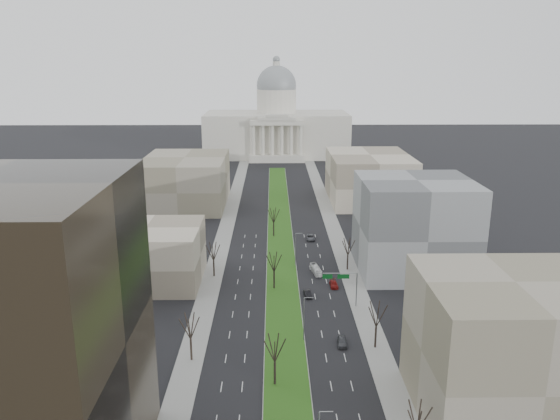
{
  "coord_description": "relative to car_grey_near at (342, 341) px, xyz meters",
  "views": [
    {
      "loc": [
        -2.22,
        -41.02,
        53.17
      ],
      "look_at": [
        -0.14,
        112.79,
        10.56
      ],
      "focal_mm": 35.0,
      "sensor_mm": 36.0,
      "label": 1
    }
  ],
  "objects": [
    {
      "name": "building_far_right",
      "position": [
        23.97,
        111.76,
        8.24
      ],
      "size": [
        30.0,
        40.0,
        18.0
      ],
      "primitive_type": "cube",
      "color": "gray",
      "rests_on": "ground"
    },
    {
      "name": "car_red",
      "position": [
        1.41,
        27.84,
        -0.1
      ],
      "size": [
        1.96,
        4.55,
        1.31
      ],
      "primitive_type": "imported",
      "rotation": [
        0.0,
        0.0,
        0.03
      ],
      "color": "maroon",
      "rests_on": "ground"
    },
    {
      "name": "building_beige_left",
      "position": [
        -44.03,
        31.76,
        6.24
      ],
      "size": [
        26.0,
        22.0,
        14.0
      ],
      "primitive_type": "cube",
      "color": "gray",
      "rests_on": "ground"
    },
    {
      "name": "sidewalk_left",
      "position": [
        -28.53,
        41.76,
        -0.68
      ],
      "size": [
        5.0,
        330.0,
        0.15
      ],
      "primitive_type": "cube",
      "color": "gray",
      "rests_on": "ground"
    },
    {
      "name": "tree_left_far",
      "position": [
        -28.23,
        34.76,
        6.08
      ],
      "size": [
        5.28,
        5.28,
        9.5
      ],
      "color": "black",
      "rests_on": "ground"
    },
    {
      "name": "tree_right_far",
      "position": [
        6.17,
        38.76,
        5.77
      ],
      "size": [
        5.04,
        5.04,
        9.07
      ],
      "color": "black",
      "rests_on": "ground"
    },
    {
      "name": "tree_right_mid",
      "position": [
        6.17,
        -1.24,
        6.4
      ],
      "size": [
        5.52,
        5.52,
        9.94
      ],
      "color": "black",
      "rests_on": "ground"
    },
    {
      "name": "tree_median_a",
      "position": [
        -13.03,
        -13.24,
        6.24
      ],
      "size": [
        5.4,
        5.4,
        9.72
      ],
      "color": "black",
      "rests_on": "ground"
    },
    {
      "name": "building_tan_right",
      "position": [
        21.97,
        -21.24,
        10.24
      ],
      "size": [
        26.0,
        24.0,
        22.0
      ],
      "primitive_type": "cube",
      "color": "gray",
      "rests_on": "ground"
    },
    {
      "name": "streetlamp_median_c",
      "position": [
        -7.27,
        41.76,
        4.05
      ],
      "size": [
        1.9,
        0.2,
        9.16
      ],
      "color": "gray",
      "rests_on": "ground"
    },
    {
      "name": "tree_median_b",
      "position": [
        -13.03,
        26.76,
        6.24
      ],
      "size": [
        5.4,
        5.4,
        9.72
      ],
      "color": "black",
      "rests_on": "ground"
    },
    {
      "name": "car_grey_far",
      "position": [
        -1.74,
        63.64,
        -0.02
      ],
      "size": [
        2.76,
        5.45,
        1.48
      ],
      "primitive_type": "imported",
      "rotation": [
        0.0,
        0.0,
        -0.06
      ],
      "color": "#4F5057",
      "rests_on": "ground"
    },
    {
      "name": "tree_right_near",
      "position": [
        6.17,
        -31.24,
        5.93
      ],
      "size": [
        5.16,
        5.16,
        9.29
      ],
      "color": "black",
      "rests_on": "ground"
    },
    {
      "name": "streetlamp_median_b",
      "position": [
        -7.27,
        1.76,
        4.05
      ],
      "size": [
        1.9,
        0.2,
        9.16
      ],
      "color": "gray",
      "rests_on": "ground"
    },
    {
      "name": "car_grey_near",
      "position": [
        0.0,
        0.0,
        0.0
      ],
      "size": [
        2.05,
        4.55,
        1.52
      ],
      "primitive_type": "imported",
      "rotation": [
        0.0,
        0.0,
        -0.06
      ],
      "color": "#414348",
      "rests_on": "ground"
    },
    {
      "name": "building_grey_right",
      "position": [
        22.97,
        38.76,
        11.24
      ],
      "size": [
        28.0,
        26.0,
        24.0
      ],
      "primitive_type": "cube",
      "color": "slate",
      "rests_on": "ground"
    },
    {
      "name": "mast_arm_signs",
      "position": [
        2.46,
        16.79,
        5.35
      ],
      "size": [
        9.12,
        0.24,
        8.09
      ],
      "color": "gray",
      "rests_on": "ground"
    },
    {
      "name": "ground",
      "position": [
        -11.03,
        66.76,
        -0.76
      ],
      "size": [
        600.0,
        600.0,
        0.0
      ],
      "primitive_type": "plane",
      "color": "black",
      "rests_on": "ground"
    },
    {
      "name": "car_black",
      "position": [
        -5.28,
        22.34,
        -0.08
      ],
      "size": [
        1.93,
        4.25,
        1.35
      ],
      "primitive_type": "imported",
      "rotation": [
        0.0,
        0.0,
        0.13
      ],
      "color": "black",
      "rests_on": "ground"
    },
    {
      "name": "tree_left_mid",
      "position": [
        -28.23,
        -5.24,
        6.24
      ],
      "size": [
        5.4,
        5.4,
        9.72
      ],
      "color": "black",
      "rests_on": "ground"
    },
    {
      "name": "sidewalk_right",
      "position": [
        6.47,
        41.76,
        -0.68
      ],
      "size": [
        5.0,
        330.0,
        0.15
      ],
      "primitive_type": "cube",
      "color": "gray",
      "rests_on": "ground"
    },
    {
      "name": "tree_median_c",
      "position": [
        -13.03,
        66.76,
        6.24
      ],
      "size": [
        5.4,
        5.4,
        9.72
      ],
      "color": "black",
      "rests_on": "ground"
    },
    {
      "name": "box_van",
      "position": [
        -2.24,
        36.55,
        0.2
      ],
      "size": [
        2.72,
        7.08,
        1.92
      ],
      "primitive_type": "imported",
      "rotation": [
        0.0,
        0.0,
        0.16
      ],
      "color": "white",
      "rests_on": "ground"
    },
    {
      "name": "capitol",
      "position": [
        -11.03,
        216.35,
        15.55
      ],
      "size": [
        80.0,
        46.0,
        55.0
      ],
      "color": "beige",
      "rests_on": "ground"
    },
    {
      "name": "building_far_left",
      "position": [
        -46.03,
        106.76,
        8.24
      ],
      "size": [
        30.0,
        40.0,
        18.0
      ],
      "primitive_type": "cube",
      "color": "gray",
      "rests_on": "ground"
    },
    {
      "name": "median",
      "position": [
        -11.03,
        65.75,
        -0.66
      ],
      "size": [
        8.0,
        222.03,
        0.2
      ],
      "color": "#999993",
      "rests_on": "ground"
    }
  ]
}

